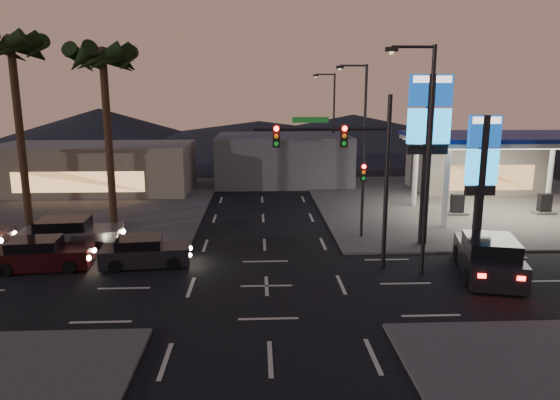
{
  "coord_description": "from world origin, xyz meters",
  "views": [
    {
      "loc": [
        -0.33,
        -20.02,
        7.94
      ],
      "look_at": [
        0.73,
        3.52,
        3.0
      ],
      "focal_mm": 32.0,
      "sensor_mm": 36.0,
      "label": 1
    }
  ],
  "objects_px": {
    "pylon_sign_short": "(482,162)",
    "pylon_sign_tall": "(429,126)",
    "car_lane_b_front": "(70,235)",
    "suv_station": "(488,257)",
    "gas_station": "(507,140)",
    "car_lane_a_mid": "(41,255)",
    "car_lane_a_front": "(145,252)",
    "traffic_signal_mast": "(349,158)"
  },
  "relations": [
    {
      "from": "pylon_sign_short",
      "to": "pylon_sign_tall",
      "type": "bearing_deg",
      "value": 158.2
    },
    {
      "from": "car_lane_b_front",
      "to": "suv_station",
      "type": "distance_m",
      "value": 20.69
    },
    {
      "from": "gas_station",
      "to": "car_lane_a_mid",
      "type": "distance_m",
      "value": 28.4
    },
    {
      "from": "gas_station",
      "to": "car_lane_b_front",
      "type": "relative_size",
      "value": 2.3
    },
    {
      "from": "pylon_sign_tall",
      "to": "car_lane_a_mid",
      "type": "bearing_deg",
      "value": -171.44
    },
    {
      "from": "car_lane_a_front",
      "to": "car_lane_b_front",
      "type": "height_order",
      "value": "car_lane_b_front"
    },
    {
      "from": "car_lane_a_front",
      "to": "pylon_sign_short",
      "type": "bearing_deg",
      "value": 5.38
    },
    {
      "from": "pylon_sign_tall",
      "to": "pylon_sign_short",
      "type": "distance_m",
      "value": 3.2
    },
    {
      "from": "car_lane_b_front",
      "to": "traffic_signal_mast",
      "type": "bearing_deg",
      "value": -14.37
    },
    {
      "from": "pylon_sign_short",
      "to": "suv_station",
      "type": "relative_size",
      "value": 1.21
    },
    {
      "from": "pylon_sign_short",
      "to": "car_lane_b_front",
      "type": "bearing_deg",
      "value": 177.13
    },
    {
      "from": "gas_station",
      "to": "pylon_sign_tall",
      "type": "relative_size",
      "value": 1.36
    },
    {
      "from": "pylon_sign_short",
      "to": "car_lane_a_mid",
      "type": "bearing_deg",
      "value": -175.06
    },
    {
      "from": "car_lane_a_front",
      "to": "suv_station",
      "type": "relative_size",
      "value": 0.75
    },
    {
      "from": "pylon_sign_tall",
      "to": "pylon_sign_short",
      "type": "relative_size",
      "value": 1.29
    },
    {
      "from": "traffic_signal_mast",
      "to": "suv_station",
      "type": "relative_size",
      "value": 1.38
    },
    {
      "from": "gas_station",
      "to": "car_lane_b_front",
      "type": "bearing_deg",
      "value": -166.18
    },
    {
      "from": "car_lane_a_front",
      "to": "car_lane_a_mid",
      "type": "distance_m",
      "value": 4.71
    },
    {
      "from": "car_lane_b_front",
      "to": "suv_station",
      "type": "height_order",
      "value": "suv_station"
    },
    {
      "from": "pylon_sign_tall",
      "to": "car_lane_a_front",
      "type": "relative_size",
      "value": 2.06
    },
    {
      "from": "pylon_sign_tall",
      "to": "pylon_sign_short",
      "type": "xyz_separation_m",
      "value": [
        2.5,
        -1.0,
        -1.74
      ]
    },
    {
      "from": "gas_station",
      "to": "car_lane_a_mid",
      "type": "height_order",
      "value": "gas_station"
    },
    {
      "from": "car_lane_a_front",
      "to": "car_lane_b_front",
      "type": "distance_m",
      "value": 5.16
    },
    {
      "from": "traffic_signal_mast",
      "to": "car_lane_b_front",
      "type": "distance_m",
      "value": 15.06
    },
    {
      "from": "pylon_sign_short",
      "to": "suv_station",
      "type": "xyz_separation_m",
      "value": [
        -1.02,
        -3.6,
        -3.82
      ]
    },
    {
      "from": "gas_station",
      "to": "traffic_signal_mast",
      "type": "distance_m",
      "value": 15.82
    },
    {
      "from": "car_lane_a_mid",
      "to": "car_lane_a_front",
      "type": "bearing_deg",
      "value": 3.35
    },
    {
      "from": "car_lane_a_front",
      "to": "car_lane_a_mid",
      "type": "height_order",
      "value": "car_lane_a_mid"
    },
    {
      "from": "gas_station",
      "to": "car_lane_a_front",
      "type": "height_order",
      "value": "gas_station"
    },
    {
      "from": "pylon_sign_tall",
      "to": "traffic_signal_mast",
      "type": "xyz_separation_m",
      "value": [
        -4.74,
        -3.51,
        -1.17
      ]
    },
    {
      "from": "pylon_sign_tall",
      "to": "car_lane_a_front",
      "type": "xyz_separation_m",
      "value": [
        -14.25,
        -2.58,
        -5.75
      ]
    },
    {
      "from": "car_lane_a_mid",
      "to": "car_lane_b_front",
      "type": "height_order",
      "value": "car_lane_b_front"
    },
    {
      "from": "pylon_sign_short",
      "to": "car_lane_a_mid",
      "type": "xyz_separation_m",
      "value": [
        -21.45,
        -1.85,
        -3.98
      ]
    },
    {
      "from": "gas_station",
      "to": "car_lane_a_mid",
      "type": "xyz_separation_m",
      "value": [
        -26.45,
        -9.35,
        -4.41
      ]
    },
    {
      "from": "pylon_sign_tall",
      "to": "car_lane_a_mid",
      "type": "distance_m",
      "value": 20.0
    },
    {
      "from": "car_lane_a_mid",
      "to": "suv_station",
      "type": "xyz_separation_m",
      "value": [
        20.43,
        -1.75,
        0.16
      ]
    },
    {
      "from": "gas_station",
      "to": "car_lane_a_front",
      "type": "xyz_separation_m",
      "value": [
        -21.75,
        -9.08,
        -4.44
      ]
    },
    {
      "from": "gas_station",
      "to": "pylon_sign_short",
      "type": "height_order",
      "value": "pylon_sign_short"
    },
    {
      "from": "traffic_signal_mast",
      "to": "suv_station",
      "type": "xyz_separation_m",
      "value": [
        6.22,
        -1.09,
        -4.39
      ]
    },
    {
      "from": "pylon_sign_tall",
      "to": "car_lane_b_front",
      "type": "xyz_separation_m",
      "value": [
        -18.68,
        0.06,
        -5.61
      ]
    },
    {
      "from": "suv_station",
      "to": "traffic_signal_mast",
      "type": "bearing_deg",
      "value": 170.04
    },
    {
      "from": "pylon_sign_tall",
      "to": "suv_station",
      "type": "xyz_separation_m",
      "value": [
        1.48,
        -4.6,
        -5.56
      ]
    }
  ]
}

